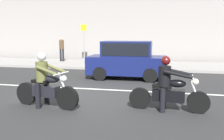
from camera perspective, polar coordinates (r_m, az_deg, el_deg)
name	(u,v)px	position (r m, az deg, el deg)	size (l,w,h in m)	color
ground_plane	(77,94)	(8.44, -8.53, -5.88)	(80.00, 80.00, 0.00)	#292929
sidewalk_slab	(118,65)	(16.05, 1.35, 1.32)	(40.00, 4.40, 0.14)	gray
lane_marking_stripe	(99,89)	(9.10, -3.09, -4.72)	(18.00, 0.14, 0.01)	silver
motorcycle_with_rider_olive	(45,85)	(7.05, -15.94, -3.53)	(2.10, 0.75, 1.60)	black
motorcycle_with_rider_black_leather	(168,89)	(6.63, 13.55, -4.46)	(2.18, 0.70, 1.53)	black
parked_hatchback_navy	(127,59)	(11.26, 3.70, 2.62)	(3.70, 1.76, 1.80)	#11194C
street_sign_post	(84,39)	(17.02, -6.88, 7.44)	(0.44, 0.08, 2.72)	gray
pedestrian_bystander	(62,47)	(17.86, -12.19, 5.43)	(0.34, 0.34, 1.77)	black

